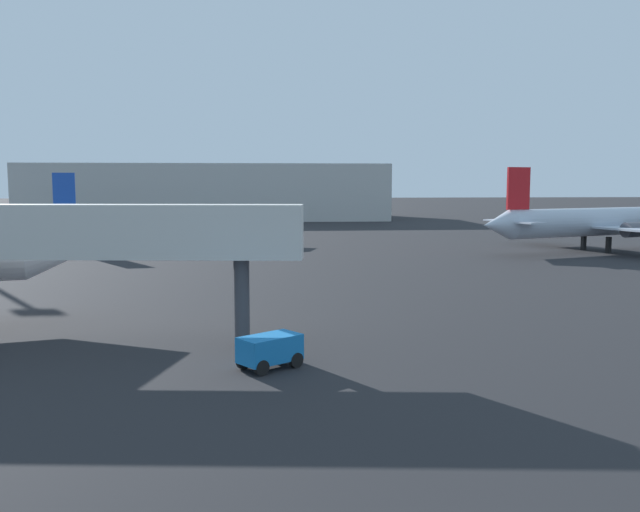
% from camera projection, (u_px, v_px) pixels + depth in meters
% --- Properties ---
extents(airplane_on_taxiway, '(30.97, 21.89, 8.69)m').
position_uv_depth(airplane_on_taxiway, '(604.00, 222.00, 71.16)').
color(airplane_on_taxiway, '#B2BCCC').
rests_on(airplane_on_taxiway, ground_plane).
extents(airplane_distant, '(27.80, 16.10, 8.25)m').
position_uv_depth(airplane_distant, '(159.00, 222.00, 75.75)').
color(airplane_distant, white).
rests_on(airplane_distant, ground_plane).
extents(jet_bridge, '(20.55, 4.55, 6.47)m').
position_uv_depth(jet_bridge, '(52.00, 234.00, 30.04)').
color(jet_bridge, silver).
rests_on(jet_bridge, ground_plane).
extents(baggage_cart, '(2.70, 2.47, 1.30)m').
position_uv_depth(baggage_cart, '(270.00, 349.00, 26.36)').
color(baggage_cart, '#1972BF').
rests_on(baggage_cart, ground_plane).
extents(terminal_building, '(67.72, 27.08, 10.60)m').
position_uv_depth(terminal_building, '(210.00, 192.00, 134.03)').
color(terminal_building, '#B7B7B2').
rests_on(terminal_building, ground_plane).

